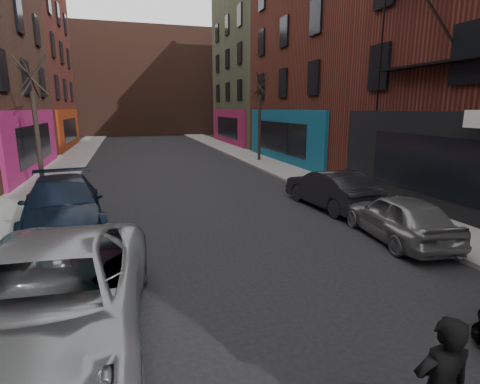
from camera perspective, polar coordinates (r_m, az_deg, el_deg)
sidewalk_left at (r=30.72m, az=-23.77°, el=4.97°), size 2.50×84.00×0.13m
sidewalk_right at (r=31.70m, az=-0.65°, el=6.24°), size 2.50×84.00×0.13m
buildings_right at (r=23.21m, az=29.53°, el=22.04°), size 12.00×56.00×16.00m
building_far at (r=56.43m, az=-14.73°, el=15.70°), size 40.00×10.00×14.00m
tree_left_far at (r=18.66m, az=-28.80°, el=10.45°), size 2.00×2.00×6.50m
tree_right_far at (r=25.77m, az=3.00°, el=12.47°), size 2.00×2.00×6.80m
parked_left_far at (r=6.36m, az=-27.24°, el=-14.68°), size 3.10×6.10×1.65m
parked_left_end at (r=12.34m, az=-25.38°, el=-1.80°), size 2.89×5.62×1.56m
parked_right_far at (r=11.22m, az=23.07°, el=-3.53°), size 2.03×4.07×1.33m
parked_right_end at (r=14.14m, az=13.62°, el=0.48°), size 1.80×4.38×1.41m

